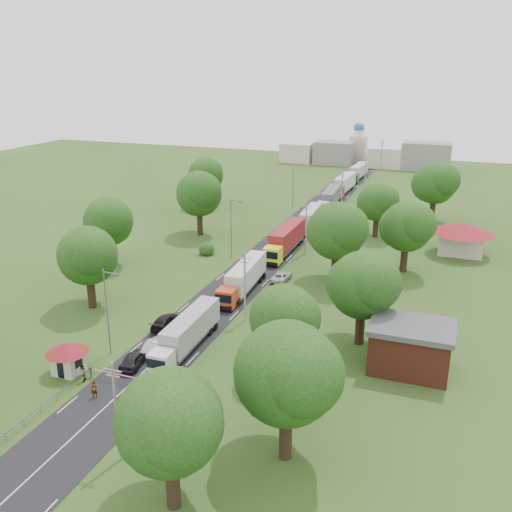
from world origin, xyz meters
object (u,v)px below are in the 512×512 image
at_px(car_lane_mid, 155,346).
at_px(pedestrian_near, 94,390).
at_px(boom_barrier, 117,375).
at_px(car_lane_front, 134,359).
at_px(guard_booth, 67,354).
at_px(info_sign, 324,216).
at_px(truck_0, 187,333).

distance_m(car_lane_mid, pedestrian_near, 10.12).
relative_size(boom_barrier, car_lane_front, 1.98).
distance_m(guard_booth, pedestrian_near, 6.30).
height_order(guard_booth, car_lane_mid, guard_booth).
xyz_separation_m(boom_barrier, guard_booth, (-5.84, -0.00, 1.27)).
relative_size(info_sign, car_lane_front, 0.88).
xyz_separation_m(boom_barrier, car_lane_front, (-0.22, 3.57, -0.10)).
bearing_deg(boom_barrier, car_lane_front, 93.59).
xyz_separation_m(truck_0, pedestrian_near, (-3.96, -12.00, -1.18)).
relative_size(car_lane_front, car_lane_mid, 1.02).
distance_m(info_sign, truck_0, 51.18).
bearing_deg(info_sign, truck_0, -93.48).
bearing_deg(pedestrian_near, car_lane_mid, 60.61).
height_order(guard_booth, pedestrian_near, guard_booth).
height_order(car_lane_mid, pedestrian_near, pedestrian_near).
height_order(boom_barrier, guard_booth, guard_booth).
xyz_separation_m(boom_barrier, pedestrian_near, (-0.51, -3.08, -0.04)).
bearing_deg(boom_barrier, truck_0, 68.84).
bearing_deg(pedestrian_near, car_lane_front, 63.07).
xyz_separation_m(guard_booth, pedestrian_near, (5.33, -3.08, -1.31)).
relative_size(truck_0, pedestrian_near, 8.12).
bearing_deg(guard_booth, car_lane_mid, 48.48).
bearing_deg(info_sign, guard_booth, -101.68).
relative_size(guard_booth, truck_0, 0.32).
xyz_separation_m(car_lane_front, pedestrian_near, (-0.29, -6.65, 0.06)).
relative_size(guard_booth, pedestrian_near, 2.58).
height_order(guard_booth, truck_0, truck_0).
distance_m(truck_0, pedestrian_near, 12.69).
distance_m(truck_0, car_lane_mid, 3.86).
height_order(info_sign, truck_0, info_sign).
relative_size(truck_0, car_lane_mid, 3.03).
relative_size(guard_booth, car_lane_mid, 0.97).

